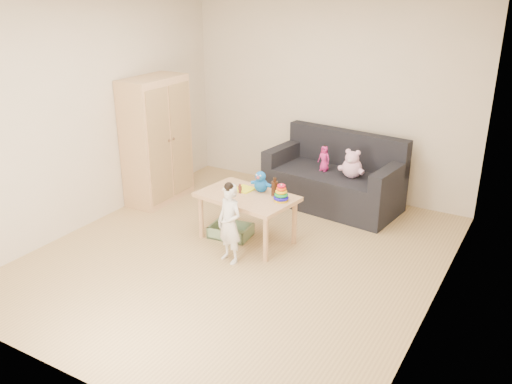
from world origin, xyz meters
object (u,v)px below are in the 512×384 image
Objects in this scene: sofa at (332,189)px; play_table at (247,218)px; toddler at (230,225)px; wardrobe at (157,140)px.

play_table is (-0.44, -1.40, 0.04)m from sofa.
toddler is at bearing -93.63° from sofa.
wardrobe is at bearing 164.02° from play_table.
wardrobe is 0.97× the size of sofa.
toddler is (0.09, -0.50, 0.14)m from play_table.
sofa is 2.02× the size of toddler.
toddler is at bearing -79.56° from play_table.
sofa is 1.47m from play_table.
play_table reaches higher than sofa.
sofa is at bearing 24.01° from wardrobe.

